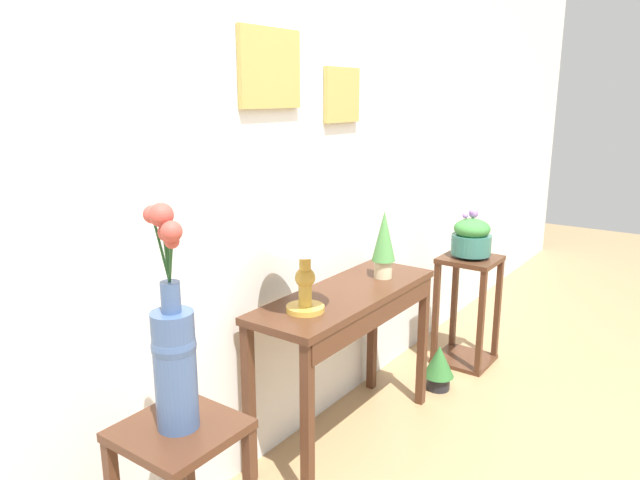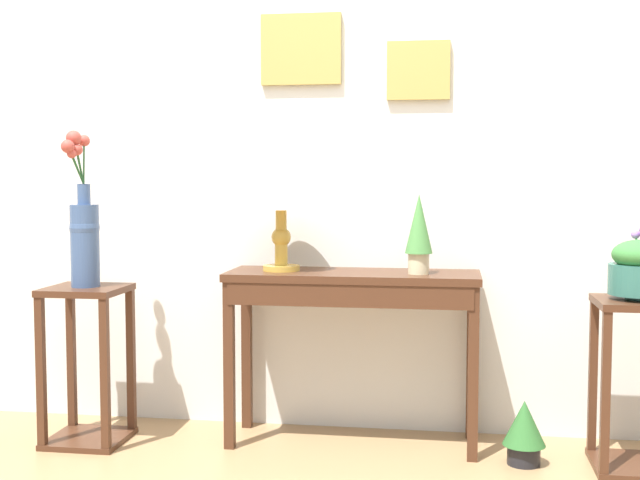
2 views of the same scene
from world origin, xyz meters
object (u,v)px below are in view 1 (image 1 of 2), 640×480
object	(u,v)px
console_table	(350,316)
potted_plant_floor	(439,366)
flower_vase_tall_left	(174,349)
potted_plant_on_console	(384,242)
table_lamp	(305,234)
pedestal_stand_right	(467,310)
planter_bowl_wide_right	(472,237)

from	to	relation	value
console_table	potted_plant_floor	bearing A→B (deg)	-11.42
console_table	flower_vase_tall_left	distance (m)	1.27
potted_plant_on_console	potted_plant_floor	bearing A→B (deg)	-17.14
table_lamp	pedestal_stand_right	distance (m)	1.75
flower_vase_tall_left	pedestal_stand_right	xyz separation A→B (m)	(2.43, 0.02, -0.63)
potted_plant_on_console	pedestal_stand_right	distance (m)	1.12
console_table	flower_vase_tall_left	xyz separation A→B (m)	(-1.22, -0.15, 0.31)
pedestal_stand_right	console_table	bearing A→B (deg)	173.78
potted_plant_on_console	flower_vase_tall_left	distance (m)	1.52
potted_plant_on_console	flower_vase_tall_left	xyz separation A→B (m)	(-1.52, -0.14, -0.00)
console_table	table_lamp	size ratio (longest dim) A/B	2.42
table_lamp	potted_plant_on_console	distance (m)	0.65
console_table	table_lamp	xyz separation A→B (m)	(-0.33, 0.02, 0.48)
flower_vase_tall_left	table_lamp	bearing A→B (deg)	11.11
console_table	potted_plant_on_console	size ratio (longest dim) A/B	3.21
flower_vase_tall_left	planter_bowl_wide_right	bearing A→B (deg)	0.44
console_table	pedestal_stand_right	distance (m)	1.26
pedestal_stand_right	planter_bowl_wide_right	distance (m)	0.49
pedestal_stand_right	potted_plant_floor	xyz separation A→B (m)	(-0.46, -0.02, -0.21)
table_lamp	planter_bowl_wide_right	size ratio (longest dim) A/B	1.52
console_table	pedestal_stand_right	size ratio (longest dim) A/B	1.59
flower_vase_tall_left	potted_plant_floor	xyz separation A→B (m)	(1.98, -0.00, -0.84)
pedestal_stand_right	potted_plant_floor	bearing A→B (deg)	-177.40
table_lamp	potted_plant_floor	size ratio (longest dim) A/B	1.69
table_lamp	flower_vase_tall_left	size ratio (longest dim) A/B	0.67
console_table	pedestal_stand_right	bearing A→B (deg)	-6.22
potted_plant_on_console	planter_bowl_wide_right	world-z (taller)	potted_plant_on_console
console_table	planter_bowl_wide_right	distance (m)	1.24
console_table	table_lamp	distance (m)	0.58
table_lamp	pedestal_stand_right	bearing A→B (deg)	-5.72
table_lamp	flower_vase_tall_left	xyz separation A→B (m)	(-0.88, -0.17, -0.16)
planter_bowl_wide_right	console_table	bearing A→B (deg)	173.80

